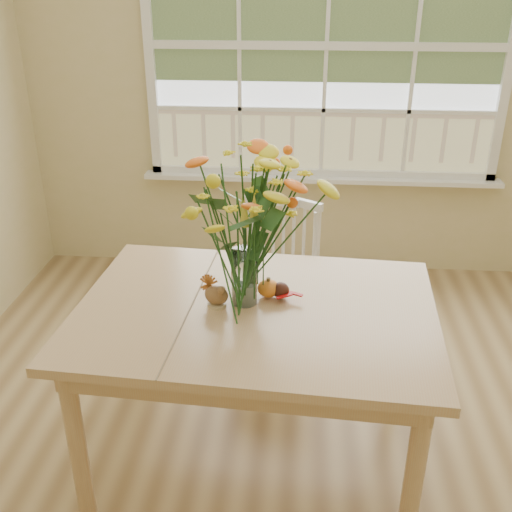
{
  "coord_description": "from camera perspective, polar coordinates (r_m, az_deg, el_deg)",
  "views": [
    {
      "loc": [
        -0.13,
        -1.75,
        1.99
      ],
      "look_at": [
        -0.29,
        0.33,
        0.99
      ],
      "focal_mm": 42.0,
      "sensor_mm": 36.0,
      "label": 1
    }
  ],
  "objects": [
    {
      "name": "window",
      "position": [
        3.99,
        6.73,
        19.0
      ],
      "size": [
        2.42,
        0.12,
        1.74
      ],
      "color": "silver",
      "rests_on": "wall_back"
    },
    {
      "name": "pumpkin",
      "position": [
        2.46,
        1.19,
        -3.18
      ],
      "size": [
        0.09,
        0.09,
        0.07
      ],
      "primitive_type": "ellipsoid",
      "color": "orange",
      "rests_on": "dining_table"
    },
    {
      "name": "dark_gourd",
      "position": [
        2.45,
        2.35,
        -3.33
      ],
      "size": [
        0.12,
        0.07,
        0.06
      ],
      "color": "#38160F",
      "rests_on": "dining_table"
    },
    {
      "name": "windsor_chair",
      "position": [
        3.2,
        2.09,
        -1.91
      ],
      "size": [
        0.5,
        0.48,
        0.89
      ],
      "rotation": [
        0.0,
        0.0,
        -0.25
      ],
      "color": "white",
      "rests_on": "floor"
    },
    {
      "name": "flower_vase",
      "position": [
        2.28,
        -1.19,
        3.14
      ],
      "size": [
        0.49,
        0.49,
        0.58
      ],
      "color": "white",
      "rests_on": "dining_table"
    },
    {
      "name": "dining_table",
      "position": [
        2.45,
        -0.04,
        -6.8
      ],
      "size": [
        1.49,
        1.11,
        0.77
      ],
      "rotation": [
        0.0,
        0.0,
        -0.06
      ],
      "color": "tan",
      "rests_on": "floor"
    },
    {
      "name": "wall_back",
      "position": [
        4.05,
        6.58,
        16.52
      ],
      "size": [
        4.0,
        0.02,
        2.7
      ],
      "primitive_type": "cube",
      "color": "#D0C285",
      "rests_on": "floor"
    },
    {
      "name": "turkey_figurine",
      "position": [
        2.39,
        -3.79,
        -3.74
      ],
      "size": [
        0.11,
        0.09,
        0.12
      ],
      "rotation": [
        0.0,
        0.0,
        -0.24
      ],
      "color": "#CCB78C",
      "rests_on": "dining_table"
    }
  ]
}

